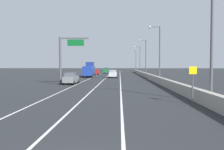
# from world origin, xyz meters

# --- Properties ---
(ground_plane) EXTENTS (320.00, 320.00, 0.00)m
(ground_plane) POSITION_xyz_m (0.00, 64.00, 0.00)
(ground_plane) COLOR #26282B
(lane_stripe_left) EXTENTS (0.16, 130.00, 0.00)m
(lane_stripe_left) POSITION_xyz_m (-5.50, 55.00, 0.00)
(lane_stripe_left) COLOR silver
(lane_stripe_left) RESTS_ON ground_plane
(lane_stripe_center) EXTENTS (0.16, 130.00, 0.00)m
(lane_stripe_center) POSITION_xyz_m (-2.00, 55.00, 0.00)
(lane_stripe_center) COLOR silver
(lane_stripe_center) RESTS_ON ground_plane
(lane_stripe_right) EXTENTS (0.16, 130.00, 0.00)m
(lane_stripe_right) POSITION_xyz_m (1.50, 55.00, 0.00)
(lane_stripe_right) COLOR silver
(lane_stripe_right) RESTS_ON ground_plane
(jersey_barrier_right) EXTENTS (0.60, 120.00, 1.10)m
(jersey_barrier_right) POSITION_xyz_m (8.00, 40.00, 0.55)
(jersey_barrier_right) COLOR #9E998E
(jersey_barrier_right) RESTS_ON ground_plane
(overhead_sign_gantry) EXTENTS (4.68, 0.36, 7.50)m
(overhead_sign_gantry) POSITION_xyz_m (-7.26, 30.84, 4.73)
(overhead_sign_gantry) COLOR #47474C
(overhead_sign_gantry) RESTS_ON ground_plane
(speed_advisory_sign) EXTENTS (0.60, 0.11, 3.00)m
(speed_advisory_sign) POSITION_xyz_m (7.10, 12.39, 1.76)
(speed_advisory_sign) COLOR #4C4C51
(speed_advisory_sign) RESTS_ON ground_plane
(lamp_post_right_near) EXTENTS (2.14, 0.44, 10.10)m
(lamp_post_right_near) POSITION_xyz_m (8.66, 13.45, 5.80)
(lamp_post_right_near) COLOR #4C4C51
(lamp_post_right_near) RESTS_ON ground_plane
(lamp_post_right_second) EXTENTS (2.14, 0.44, 10.10)m
(lamp_post_right_second) POSITION_xyz_m (8.26, 36.53, 5.80)
(lamp_post_right_second) COLOR #4C4C51
(lamp_post_right_second) RESTS_ON ground_plane
(lamp_post_right_third) EXTENTS (2.14, 0.44, 10.10)m
(lamp_post_right_third) POSITION_xyz_m (8.31, 59.62, 5.80)
(lamp_post_right_third) COLOR #4C4C51
(lamp_post_right_third) RESTS_ON ground_plane
(lamp_post_right_fourth) EXTENTS (2.14, 0.44, 10.10)m
(lamp_post_right_fourth) POSITION_xyz_m (8.66, 82.71, 5.80)
(lamp_post_right_fourth) COLOR #4C4C51
(lamp_post_right_fourth) RESTS_ON ground_plane
(lamp_post_right_fifth) EXTENTS (2.14, 0.44, 10.10)m
(lamp_post_right_fifth) POSITION_xyz_m (8.74, 105.80, 5.80)
(lamp_post_right_fifth) COLOR #4C4C51
(lamp_post_right_fifth) RESTS_ON ground_plane
(car_red_0) EXTENTS (1.96, 4.59, 1.86)m
(car_red_0) POSITION_xyz_m (-6.28, 68.84, 0.93)
(car_red_0) COLOR red
(car_red_0) RESTS_ON ground_plane
(car_green_1) EXTENTS (1.90, 4.66, 2.09)m
(car_green_1) POSITION_xyz_m (-3.72, 83.12, 1.04)
(car_green_1) COLOR #196033
(car_green_1) RESTS_ON ground_plane
(car_silver_2) EXTENTS (2.01, 4.55, 1.93)m
(car_silver_2) POSITION_xyz_m (-0.28, 51.96, 0.96)
(car_silver_2) COLOR #B7B7BC
(car_silver_2) RESTS_ON ground_plane
(car_gray_3) EXTENTS (1.92, 4.53, 1.86)m
(car_gray_3) POSITION_xyz_m (-6.55, 31.98, 0.93)
(car_gray_3) COLOR slate
(car_gray_3) RESTS_ON ground_plane
(box_truck) EXTENTS (2.72, 9.80, 3.91)m
(box_truck) POSITION_xyz_m (-6.59, 55.60, 1.78)
(box_truck) COLOR navy
(box_truck) RESTS_ON ground_plane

